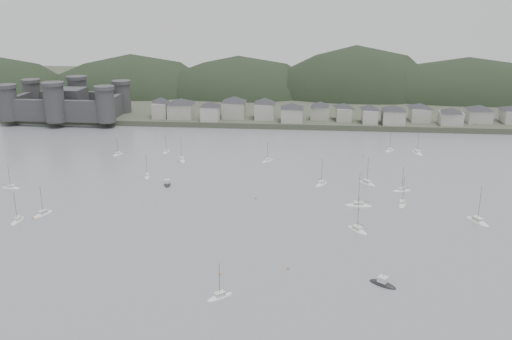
# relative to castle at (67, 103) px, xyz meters

# --- Properties ---
(ground) EXTENTS (900.00, 900.00, 0.00)m
(ground) POSITION_rel_castle_xyz_m (120.00, -179.80, -10.96)
(ground) COLOR slate
(ground) RESTS_ON ground
(far_shore_land) EXTENTS (900.00, 250.00, 3.00)m
(far_shore_land) POSITION_rel_castle_xyz_m (120.00, 115.20, -9.46)
(far_shore_land) COLOR #383D2D
(far_shore_land) RESTS_ON ground
(forested_ridge) EXTENTS (851.55, 103.94, 102.57)m
(forested_ridge) POSITION_rel_castle_xyz_m (124.83, 89.60, -22.25)
(forested_ridge) COLOR black
(forested_ridge) RESTS_ON ground
(castle) EXTENTS (66.00, 43.00, 20.00)m
(castle) POSITION_rel_castle_xyz_m (0.00, 0.00, 0.00)
(castle) COLOR #39383B
(castle) RESTS_ON far_shore_land
(waterfront_town) EXTENTS (451.48, 28.46, 12.92)m
(waterfront_town) POSITION_rel_castle_xyz_m (170.59, 3.54, -2.30)
(waterfront_town) COLOR #A4A096
(waterfront_town) RESTS_ON far_shore_land
(sailboat_lead) EXTENTS (5.24, 9.76, 12.72)m
(sailboat_lead) POSITION_rel_castle_xyz_m (189.58, -52.06, -10.79)
(sailboat_lead) COLOR white
(sailboat_lead) RESTS_ON ground
(moored_fleet) EXTENTS (249.89, 146.82, 13.07)m
(moored_fleet) POSITION_rel_castle_xyz_m (111.36, -121.99, -10.79)
(moored_fleet) COLOR white
(moored_fleet) RESTS_ON ground
(motor_launch_near) EXTENTS (7.52, 6.43, 3.77)m
(motor_launch_near) POSITION_rel_castle_xyz_m (159.15, -179.11, -10.67)
(motor_launch_near) COLOR black
(motor_launch_near) RESTS_ON ground
(motor_launch_far) EXTENTS (4.06, 7.38, 3.69)m
(motor_launch_far) POSITION_rel_castle_xyz_m (86.11, -108.03, -10.66)
(motor_launch_far) COLOR black
(motor_launch_far) RESTS_ON ground
(mooring_buoys) EXTENTS (113.90, 118.56, 0.70)m
(mooring_buoys) POSITION_rel_castle_xyz_m (107.49, -123.29, -10.81)
(mooring_buoys) COLOR #C57A41
(mooring_buoys) RESTS_ON ground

